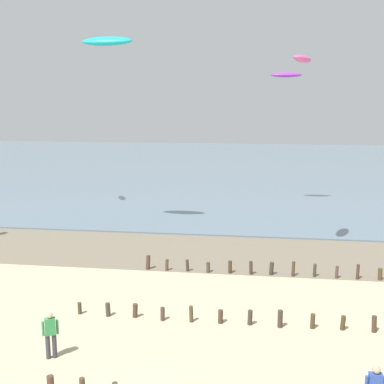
{
  "coord_description": "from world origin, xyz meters",
  "views": [
    {
      "loc": [
        4.32,
        -9.26,
        8.87
      ],
      "look_at": [
        1.68,
        9.98,
        5.24
      ],
      "focal_mm": 46.05,
      "sensor_mm": 36.0,
      "label": 1
    }
  ],
  "objects_px": {
    "kite_aloft_1": "(286,75)",
    "kite_aloft_4": "(107,41)",
    "kite_aloft_5": "(302,59)",
    "person_left_flank": "(51,333)"
  },
  "relations": [
    {
      "from": "person_left_flank",
      "to": "kite_aloft_5",
      "type": "relative_size",
      "value": 0.73
    },
    {
      "from": "kite_aloft_5",
      "to": "person_left_flank",
      "type": "bearing_deg",
      "value": 164.12
    },
    {
      "from": "kite_aloft_1",
      "to": "kite_aloft_4",
      "type": "height_order",
      "value": "kite_aloft_4"
    },
    {
      "from": "kite_aloft_1",
      "to": "kite_aloft_5",
      "type": "height_order",
      "value": "kite_aloft_5"
    },
    {
      "from": "person_left_flank",
      "to": "kite_aloft_1",
      "type": "height_order",
      "value": "kite_aloft_1"
    },
    {
      "from": "kite_aloft_4",
      "to": "kite_aloft_5",
      "type": "relative_size",
      "value": 1.42
    },
    {
      "from": "kite_aloft_4",
      "to": "kite_aloft_5",
      "type": "xyz_separation_m",
      "value": [
        12.01,
        -3.77,
        -1.53
      ]
    },
    {
      "from": "kite_aloft_5",
      "to": "kite_aloft_4",
      "type": "bearing_deg",
      "value": 92.28
    },
    {
      "from": "kite_aloft_1",
      "to": "kite_aloft_4",
      "type": "relative_size",
      "value": 0.74
    },
    {
      "from": "person_left_flank",
      "to": "kite_aloft_1",
      "type": "bearing_deg",
      "value": 70.96
    }
  ]
}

